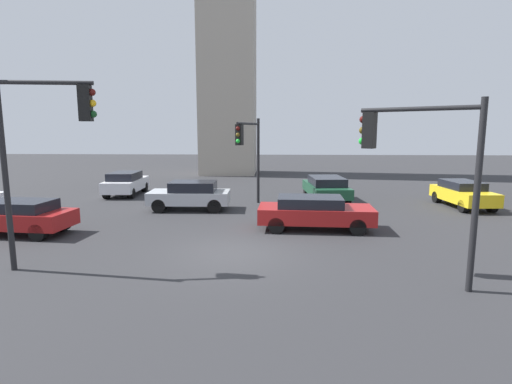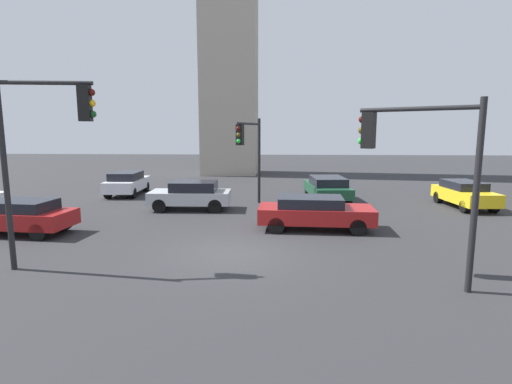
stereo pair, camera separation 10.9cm
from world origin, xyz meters
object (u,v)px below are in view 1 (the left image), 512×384
object	(u,v)px
car_5	(126,183)
car_6	(190,195)
car_7	(326,187)
traffic_light_2	(249,145)
traffic_light_0	(43,134)
traffic_light_1	(418,154)
car_2	(314,212)
car_3	(463,193)
car_4	(17,216)

from	to	relation	value
car_5	car_6	bearing A→B (deg)	-134.11
car_7	car_6	bearing A→B (deg)	109.68
traffic_light_2	car_6	size ratio (longest dim) A/B	1.14
traffic_light_0	traffic_light_1	distance (m)	10.27
car_5	traffic_light_1	bearing A→B (deg)	-138.77
traffic_light_0	car_2	distance (m)	10.11
traffic_light_1	car_2	world-z (taller)	traffic_light_1
traffic_light_2	car_3	size ratio (longest dim) A/B	1.12
traffic_light_2	car_6	bearing A→B (deg)	-59.29
car_2	car_6	bearing A→B (deg)	149.74
car_3	car_4	world-z (taller)	car_3
car_5	car_6	distance (m)	6.79
car_4	car_2	bearing A→B (deg)	-168.76
traffic_light_2	car_4	xyz separation A→B (m)	(-8.72, -5.88, -2.57)
traffic_light_1	car_5	distance (m)	19.19
traffic_light_1	car_3	size ratio (longest dim) A/B	1.15
car_4	car_7	world-z (taller)	car_7
traffic_light_1	car_2	distance (m)	6.44
traffic_light_0	traffic_light_1	size ratio (longest dim) A/B	1.18
car_4	car_5	xyz separation A→B (m)	(0.71, 9.67, 0.04)
traffic_light_0	car_4	xyz separation A→B (m)	(-3.53, 3.74, -3.21)
car_5	car_7	distance (m)	12.43
car_6	car_2	bearing A→B (deg)	145.79
traffic_light_1	car_5	world-z (taller)	traffic_light_1
traffic_light_1	car_5	bearing A→B (deg)	-13.40
car_2	car_5	xyz separation A→B (m)	(-10.97, 8.34, 0.03)
traffic_light_1	traffic_light_0	bearing A→B (deg)	30.99
car_5	traffic_light_2	bearing A→B (deg)	-117.51
traffic_light_2	car_2	xyz separation A→B (m)	(2.95, -4.55, -2.56)
car_2	car_5	distance (m)	13.77
traffic_light_0	car_2	bearing A→B (deg)	23.80
traffic_light_0	traffic_light_2	distance (m)	10.95
car_5	traffic_light_0	bearing A→B (deg)	-170.33
car_3	car_5	world-z (taller)	car_5
traffic_light_1	car_6	distance (m)	12.54
traffic_light_0	traffic_light_1	xyz separation A→B (m)	(10.25, -0.39, -0.50)
traffic_light_1	traffic_light_2	size ratio (longest dim) A/B	1.03
car_5	car_7	world-z (taller)	car_5
car_7	car_2	bearing A→B (deg)	164.00
car_3	traffic_light_0	bearing A→B (deg)	-62.46
car_2	traffic_light_2	bearing A→B (deg)	125.49
car_6	traffic_light_0	bearing A→B (deg)	74.45
traffic_light_0	car_2	size ratio (longest dim) A/B	1.20
car_4	car_6	bearing A→B (deg)	-133.55
car_7	traffic_light_0	bearing A→B (deg)	137.14
car_4	car_5	size ratio (longest dim) A/B	1.07
traffic_light_1	car_5	xyz separation A→B (m)	(-13.07, 13.79, -2.67)
car_3	car_6	xyz separation A→B (m)	(-14.27, -1.38, 0.04)
car_5	car_6	size ratio (longest dim) A/B	1.01
car_7	car_5	bearing A→B (deg)	79.67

